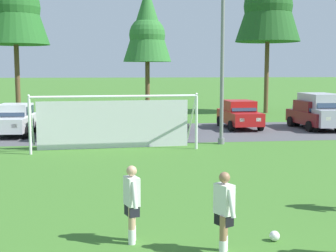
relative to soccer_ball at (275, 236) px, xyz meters
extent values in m
plane|color=#3D7028|center=(-1.23, 9.86, -0.11)|extent=(400.00, 400.00, 0.00)
cube|color=#4C4C51|center=(-1.23, 17.79, -0.11)|extent=(52.00, 8.40, 0.01)
sphere|color=white|center=(0.00, 0.00, 0.00)|extent=(0.22, 0.22, 0.22)
sphere|color=black|center=(0.00, 0.00, 0.00)|extent=(0.08, 0.08, 0.08)
sphere|color=red|center=(0.06, 0.00, 0.00)|extent=(0.07, 0.07, 0.07)
cylinder|color=white|center=(0.52, 11.77, 1.11)|extent=(0.12, 0.12, 2.44)
cylinder|color=white|center=(-6.79, 11.28, 1.11)|extent=(0.12, 0.12, 2.44)
cylinder|color=white|center=(-3.13, 11.53, 2.33)|extent=(7.31, 0.62, 0.12)
cylinder|color=white|center=(0.46, 12.67, 1.23)|extent=(0.22, 1.95, 2.46)
cylinder|color=white|center=(-6.85, 12.17, 1.23)|extent=(0.22, 1.95, 2.46)
cube|color=silver|center=(-3.20, 12.52, 0.99)|extent=(6.94, 0.51, 2.20)
cylinder|color=#936B4C|center=(-1.19, -0.39, 0.29)|extent=(0.14, 0.14, 0.80)
cylinder|color=#936B4C|center=(-1.29, -0.66, 0.29)|extent=(0.14, 0.14, 0.80)
cylinder|color=white|center=(-1.19, -0.39, 0.05)|extent=(0.15, 0.15, 0.32)
cylinder|color=white|center=(-1.29, -0.66, 0.05)|extent=(0.15, 0.15, 0.32)
cube|color=black|center=(-1.24, -0.53, 0.61)|extent=(0.35, 0.40, 0.28)
cube|color=silver|center=(-1.24, -0.53, 0.99)|extent=(0.39, 0.45, 0.60)
sphere|color=#936B4C|center=(-1.24, -0.53, 1.42)|extent=(0.22, 0.22, 0.22)
cylinder|color=silver|center=(-1.32, -0.29, 0.97)|extent=(0.18, 0.25, 0.55)
cylinder|color=silver|center=(-1.16, -0.77, 0.97)|extent=(0.18, 0.25, 0.55)
cylinder|color=tan|center=(-2.99, 0.42, 0.29)|extent=(0.14, 0.14, 0.80)
cylinder|color=tan|center=(-3.01, 0.20, 0.29)|extent=(0.14, 0.14, 0.80)
cylinder|color=white|center=(-2.99, 0.42, 0.05)|extent=(0.15, 0.15, 0.32)
cylinder|color=white|center=(-3.01, 0.20, 0.05)|extent=(0.15, 0.15, 0.32)
cube|color=black|center=(-3.00, 0.31, 0.61)|extent=(0.32, 0.39, 0.28)
cube|color=silver|center=(-3.00, 0.31, 0.99)|extent=(0.35, 0.44, 0.60)
sphere|color=tan|center=(-3.00, 0.31, 1.42)|extent=(0.22, 0.22, 0.22)
cylinder|color=silver|center=(-3.04, 0.56, 0.97)|extent=(0.16, 0.25, 0.55)
cylinder|color=silver|center=(-2.96, 0.06, 0.97)|extent=(0.16, 0.25, 0.55)
cube|color=silver|center=(-8.61, 17.50, 0.59)|extent=(2.03, 4.29, 0.76)
cube|color=silver|center=(-8.60, 17.65, 1.29)|extent=(1.77, 2.19, 0.64)
cube|color=#28384C|center=(-8.65, 16.68, 1.27)|extent=(1.54, 0.40, 0.55)
cube|color=#28384C|center=(-7.76, 17.61, 1.29)|extent=(0.14, 1.78, 0.45)
cube|color=white|center=(-8.22, 15.42, 0.64)|extent=(0.28, 0.10, 0.20)
cube|color=#B21414|center=(-8.00, 19.53, 0.64)|extent=(0.28, 0.10, 0.20)
cube|color=#B21414|center=(-8.99, 19.59, 0.64)|extent=(0.28, 0.10, 0.20)
cylinder|color=black|center=(-7.78, 16.15, 0.21)|extent=(0.27, 0.65, 0.64)
cylinder|color=black|center=(-7.64, 18.75, 0.21)|extent=(0.27, 0.65, 0.64)
cylinder|color=black|center=(-9.43, 18.85, 0.21)|extent=(0.27, 0.65, 0.64)
cube|color=black|center=(-6.07, 16.69, 0.59)|extent=(1.80, 4.20, 0.76)
cube|color=black|center=(-6.07, 16.84, 1.29)|extent=(1.66, 2.10, 0.64)
cube|color=#28384C|center=(-6.07, 15.87, 1.27)|extent=(1.53, 0.32, 0.55)
cube|color=#28384C|center=(-5.23, 16.84, 1.29)|extent=(0.04, 1.79, 0.45)
cube|color=white|center=(-5.57, 14.63, 0.64)|extent=(0.28, 0.08, 0.20)
cube|color=white|center=(-6.56, 14.63, 0.64)|extent=(0.28, 0.08, 0.20)
cube|color=#B21414|center=(-5.57, 18.75, 0.64)|extent=(0.28, 0.08, 0.20)
cube|color=#B21414|center=(-6.56, 18.75, 0.64)|extent=(0.28, 0.08, 0.20)
cylinder|color=black|center=(-5.17, 15.38, 0.21)|extent=(0.24, 0.64, 0.64)
cylinder|color=black|center=(-6.97, 15.38, 0.21)|extent=(0.24, 0.64, 0.64)
cylinder|color=black|center=(-5.17, 17.99, 0.21)|extent=(0.24, 0.64, 0.64)
cylinder|color=black|center=(-6.97, 17.99, 0.21)|extent=(0.24, 0.64, 0.64)
cube|color=tan|center=(-2.09, 18.48, 0.59)|extent=(2.04, 4.30, 0.76)
cube|color=tan|center=(-2.10, 18.63, 1.29)|extent=(1.77, 2.19, 0.64)
cube|color=#28384C|center=(-2.04, 17.67, 1.27)|extent=(1.55, 0.40, 0.55)
cube|color=#28384C|center=(-1.26, 18.68, 1.29)|extent=(0.14, 1.78, 0.45)
cube|color=white|center=(-1.48, 16.46, 0.64)|extent=(0.28, 0.10, 0.20)
cube|color=white|center=(-2.46, 16.40, 0.64)|extent=(0.28, 0.10, 0.20)
cube|color=#B21414|center=(-1.71, 20.57, 0.64)|extent=(0.28, 0.10, 0.20)
cube|color=#B21414|center=(-2.70, 20.51, 0.64)|extent=(0.28, 0.10, 0.20)
cylinder|color=black|center=(-1.11, 17.24, 0.21)|extent=(0.28, 0.65, 0.64)
cylinder|color=black|center=(-2.91, 17.13, 0.21)|extent=(0.28, 0.65, 0.64)
cylinder|color=black|center=(-1.26, 19.84, 0.21)|extent=(0.28, 0.65, 0.64)
cylinder|color=black|center=(-3.06, 19.73, 0.21)|extent=(0.28, 0.65, 0.64)
cube|color=navy|center=(0.03, 17.80, 0.59)|extent=(2.13, 4.33, 0.76)
cube|color=navy|center=(0.04, 17.95, 1.29)|extent=(1.82, 2.22, 0.64)
cube|color=#28384C|center=(-0.04, 16.98, 1.27)|extent=(1.55, 0.44, 0.55)
cube|color=#28384C|center=(0.87, 17.88, 1.29)|extent=(0.18, 1.78, 0.45)
cube|color=white|center=(0.36, 15.71, 0.64)|extent=(0.29, 0.10, 0.20)
cube|color=white|center=(-0.63, 15.79, 0.64)|extent=(0.29, 0.10, 0.20)
cube|color=#B21414|center=(0.68, 19.81, 0.64)|extent=(0.29, 0.10, 0.20)
cube|color=#B21414|center=(-0.30, 19.89, 0.64)|extent=(0.29, 0.10, 0.20)
cylinder|color=black|center=(0.82, 16.43, 0.21)|extent=(0.29, 0.66, 0.64)
cylinder|color=black|center=(-0.97, 16.57, 0.21)|extent=(0.29, 0.66, 0.64)
cylinder|color=black|center=(1.03, 19.03, 0.21)|extent=(0.29, 0.66, 0.64)
cylinder|color=black|center=(-0.77, 19.17, 0.21)|extent=(0.29, 0.66, 0.64)
cube|color=red|center=(4.57, 18.95, 0.59)|extent=(1.91, 4.24, 0.76)
cube|color=red|center=(4.56, 19.10, 1.29)|extent=(1.71, 2.14, 0.64)
cube|color=#28384C|center=(4.59, 18.13, 1.27)|extent=(1.54, 0.35, 0.55)
cube|color=#28384C|center=(5.40, 19.12, 1.29)|extent=(0.09, 1.79, 0.45)
cube|color=white|center=(5.11, 16.90, 0.64)|extent=(0.28, 0.09, 0.20)
cube|color=white|center=(4.12, 16.88, 0.64)|extent=(0.28, 0.09, 0.20)
cube|color=#B21414|center=(5.01, 21.02, 0.64)|extent=(0.28, 0.09, 0.20)
cube|color=#B21414|center=(4.02, 21.00, 0.64)|extent=(0.28, 0.09, 0.20)
cylinder|color=black|center=(5.50, 17.67, 0.21)|extent=(0.26, 0.65, 0.64)
cylinder|color=black|center=(3.70, 17.63, 0.21)|extent=(0.26, 0.65, 0.64)
cylinder|color=black|center=(5.43, 20.28, 0.21)|extent=(0.26, 0.65, 0.64)
cylinder|color=black|center=(3.63, 20.23, 0.21)|extent=(0.26, 0.65, 0.64)
cube|color=maroon|center=(9.04, 18.22, 0.59)|extent=(1.98, 4.27, 0.76)
cube|color=maroon|center=(9.03, 18.37, 1.29)|extent=(1.74, 2.17, 0.64)
cube|color=#28384C|center=(9.07, 17.40, 1.27)|extent=(1.54, 0.38, 0.55)
cube|color=#28384C|center=(9.87, 18.41, 1.29)|extent=(0.12, 1.79, 0.45)
cube|color=white|center=(8.63, 16.14, 0.64)|extent=(0.28, 0.09, 0.20)
cube|color=#B21414|center=(9.44, 20.30, 0.64)|extent=(0.28, 0.09, 0.20)
cube|color=#B21414|center=(8.45, 20.26, 0.64)|extent=(0.28, 0.09, 0.20)
cylinder|color=black|center=(8.19, 16.88, 0.21)|extent=(0.27, 0.65, 0.64)
cylinder|color=black|center=(9.88, 19.56, 0.21)|extent=(0.27, 0.65, 0.64)
cylinder|color=black|center=(8.08, 19.48, 0.21)|extent=(0.27, 0.65, 0.64)
cube|color=#B2B2BC|center=(9.41, 18.06, 0.71)|extent=(2.05, 4.66, 1.00)
cube|color=#B2B2BC|center=(9.41, 18.26, 1.63)|extent=(1.85, 3.06, 0.84)
cube|color=#28384C|center=(9.37, 16.84, 1.61)|extent=(1.63, 0.43, 0.71)
cube|color=#28384C|center=(10.30, 18.23, 1.63)|extent=(0.12, 2.55, 0.59)
cube|color=white|center=(8.81, 15.82, 0.76)|extent=(0.28, 0.09, 0.20)
cube|color=#B21414|center=(10.00, 20.30, 0.76)|extent=(0.28, 0.09, 0.20)
cube|color=#B21414|center=(8.96, 20.34, 0.76)|extent=(0.28, 0.09, 0.20)
cylinder|color=black|center=(8.41, 16.67, 0.21)|extent=(0.26, 0.65, 0.64)
cylinder|color=black|center=(10.40, 19.46, 0.21)|extent=(0.26, 0.65, 0.64)
cylinder|color=black|center=(8.50, 19.52, 0.21)|extent=(0.26, 0.65, 0.64)
cylinder|color=brown|center=(-10.10, 26.99, 2.61)|extent=(0.36, 0.36, 5.44)
sphere|color=#236023|center=(-10.10, 26.99, 7.99)|extent=(3.67, 3.67, 3.67)
cylinder|color=brown|center=(-0.32, 28.52, 2.01)|extent=(0.36, 0.36, 4.24)
cone|color=#2D702D|center=(-0.32, 28.52, 7.09)|extent=(3.81, 3.81, 5.93)
sphere|color=#2D702D|center=(-0.32, 28.52, 6.20)|extent=(2.86, 2.86, 2.86)
cylinder|color=brown|center=(9.66, 28.97, 2.84)|extent=(0.36, 0.36, 5.90)
sphere|color=#1E511E|center=(9.66, 28.97, 8.68)|extent=(3.98, 3.98, 3.98)
cylinder|color=slate|center=(2.00, 13.06, 4.03)|extent=(0.18, 0.18, 8.28)
cylinder|color=slate|center=(2.00, 13.06, 0.04)|extent=(0.32, 0.32, 0.30)
camera|label=1|loc=(-3.46, -9.32, 3.50)|focal=50.69mm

